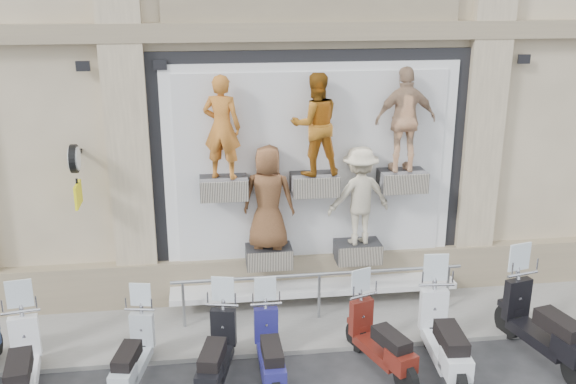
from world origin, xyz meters
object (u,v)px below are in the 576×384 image
object	(u,v)px
scooter_f	(381,328)
scooter_g	(445,324)
scooter_e	(270,339)
scooter_h	(546,312)
scooter_c	(132,344)
clock_sign_bracket	(75,167)
scooter_b	(20,353)
scooter_d	(216,342)
guard_rail	(319,297)

from	to	relation	value
scooter_f	scooter_g	world-z (taller)	scooter_g
scooter_e	scooter_g	size ratio (longest dim) A/B	0.86
scooter_f	scooter_g	distance (m)	0.94
scooter_g	scooter_h	world-z (taller)	scooter_h
scooter_c	scooter_h	world-z (taller)	scooter_h
scooter_g	scooter_h	size ratio (longest dim) A/B	0.97
clock_sign_bracket	scooter_h	bearing A→B (deg)	-16.68
clock_sign_bracket	scooter_e	xyz separation A→B (m)	(2.88, -2.11, -2.09)
scooter_f	scooter_e	bearing A→B (deg)	162.48
scooter_c	scooter_b	bearing A→B (deg)	-160.45
scooter_b	scooter_c	distance (m)	1.48
scooter_c	scooter_f	distance (m)	3.64
clock_sign_bracket	scooter_h	xyz separation A→B (m)	(7.09, -2.12, -1.95)
scooter_g	scooter_f	bearing A→B (deg)	172.67
scooter_b	scooter_e	bearing A→B (deg)	-8.10
clock_sign_bracket	scooter_d	world-z (taller)	clock_sign_bracket
scooter_h	scooter_d	bearing A→B (deg)	167.04
scooter_c	scooter_f	size ratio (longest dim) A/B	0.95
scooter_h	guard_rail	bearing A→B (deg)	139.59
scooter_g	scooter_h	xyz separation A→B (m)	(1.63, 0.12, 0.02)
scooter_b	scooter_e	world-z (taller)	scooter_b
guard_rail	scooter_c	xyz separation A→B (m)	(-2.99, -1.47, 0.22)
scooter_d	scooter_g	xyz separation A→B (m)	(3.36, -0.12, 0.09)
scooter_b	clock_sign_bracket	bearing A→B (deg)	66.58
scooter_d	scooter_f	size ratio (longest dim) A/B	1.02
guard_rail	scooter_d	xyz separation A→B (m)	(-1.80, -1.66, 0.27)
clock_sign_bracket	scooter_c	distance (m)	3.01
guard_rail	scooter_e	bearing A→B (deg)	-121.99
scooter_d	scooter_e	size ratio (longest dim) A/B	1.04
scooter_e	scooter_h	size ratio (longest dim) A/B	0.83
clock_sign_bracket	scooter_f	xyz separation A→B (m)	(4.55, -2.05, -2.08)
scooter_e	clock_sign_bracket	bearing A→B (deg)	143.43
guard_rail	scooter_d	size ratio (longest dim) A/B	2.80
scooter_d	scooter_e	bearing A→B (deg)	14.64
clock_sign_bracket	scooter_c	bearing A→B (deg)	-64.97
clock_sign_bracket	scooter_c	xyz separation A→B (m)	(0.91, -1.94, -2.11)
scooter_d	scooter_g	bearing A→B (deg)	11.23
scooter_c	scooter_e	world-z (taller)	scooter_e
scooter_h	scooter_f	bearing A→B (deg)	165.46
clock_sign_bracket	scooter_e	world-z (taller)	clock_sign_bracket
guard_rail	scooter_e	world-z (taller)	scooter_e
clock_sign_bracket	scooter_g	xyz separation A→B (m)	(5.46, -2.24, -1.97)
scooter_d	scooter_h	xyz separation A→B (m)	(4.99, 0.00, 0.12)
scooter_e	scooter_h	bearing A→B (deg)	-0.61
guard_rail	scooter_h	world-z (taller)	scooter_h
scooter_b	scooter_g	size ratio (longest dim) A/B	0.96
scooter_f	scooter_c	bearing A→B (deg)	158.93
scooter_e	scooter_f	xyz separation A→B (m)	(1.67, 0.05, 0.01)
guard_rail	scooter_d	bearing A→B (deg)	-137.34
scooter_c	scooter_f	bearing A→B (deg)	9.73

